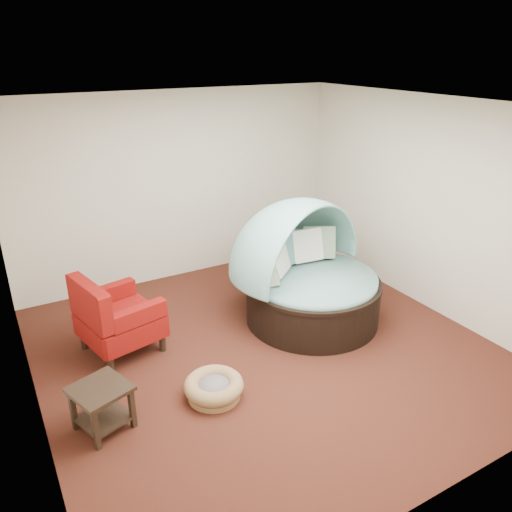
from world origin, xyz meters
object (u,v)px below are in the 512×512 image
canopy_daybed (307,266)px  side_table (102,402)px  red_armchair (115,318)px  pet_basket (214,387)px

canopy_daybed → side_table: size_ratio=3.63×
red_armchair → side_table: (-0.47, -1.21, -0.15)m
canopy_daybed → pet_basket: (-1.77, -0.89, -0.63)m
red_armchair → canopy_daybed: bearing=-22.3°
pet_basket → red_armchair: bearing=115.4°
pet_basket → side_table: 1.12m
canopy_daybed → side_table: bearing=178.7°
red_armchair → side_table: 1.31m
pet_basket → canopy_daybed: bearing=26.8°
side_table → canopy_daybed: bearing=15.4°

